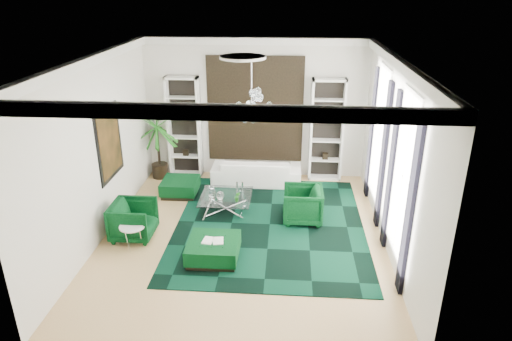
# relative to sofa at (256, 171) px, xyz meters

# --- Properties ---
(floor) EXTENTS (6.00, 7.00, 0.02)m
(floor) POSITION_rel_sofa_xyz_m (-0.08, -2.85, -0.36)
(floor) COLOR tan
(floor) RESTS_ON ground
(ceiling) EXTENTS (6.00, 7.00, 0.02)m
(ceiling) POSITION_rel_sofa_xyz_m (-0.08, -2.85, 3.46)
(ceiling) COLOR white
(ceiling) RESTS_ON ground
(wall_back) EXTENTS (6.00, 0.02, 3.80)m
(wall_back) POSITION_rel_sofa_xyz_m (-0.08, 0.66, 1.55)
(wall_back) COLOR silver
(wall_back) RESTS_ON ground
(wall_front) EXTENTS (6.00, 0.02, 3.80)m
(wall_front) POSITION_rel_sofa_xyz_m (-0.08, -6.36, 1.55)
(wall_front) COLOR silver
(wall_front) RESTS_ON ground
(wall_left) EXTENTS (0.02, 7.00, 3.80)m
(wall_left) POSITION_rel_sofa_xyz_m (-3.09, -2.85, 1.55)
(wall_left) COLOR silver
(wall_left) RESTS_ON ground
(wall_right) EXTENTS (0.02, 7.00, 3.80)m
(wall_right) POSITION_rel_sofa_xyz_m (2.93, -2.85, 1.55)
(wall_right) COLOR silver
(wall_right) RESTS_ON ground
(crown_molding) EXTENTS (6.00, 7.00, 0.18)m
(crown_molding) POSITION_rel_sofa_xyz_m (-0.08, -2.85, 3.35)
(crown_molding) COLOR white
(crown_molding) RESTS_ON ceiling
(ceiling_medallion) EXTENTS (0.90, 0.90, 0.05)m
(ceiling_medallion) POSITION_rel_sofa_xyz_m (-0.08, -2.55, 3.42)
(ceiling_medallion) COLOR white
(ceiling_medallion) RESTS_ON ceiling
(tapestry) EXTENTS (2.50, 0.06, 2.80)m
(tapestry) POSITION_rel_sofa_xyz_m (-0.08, 0.61, 1.55)
(tapestry) COLOR black
(tapestry) RESTS_ON wall_back
(shelving_left) EXTENTS (0.90, 0.38, 2.80)m
(shelving_left) POSITION_rel_sofa_xyz_m (-2.03, 0.46, 1.05)
(shelving_left) COLOR white
(shelving_left) RESTS_ON floor
(shelving_right) EXTENTS (0.90, 0.38, 2.80)m
(shelving_right) POSITION_rel_sofa_xyz_m (1.87, 0.46, 1.05)
(shelving_right) COLOR white
(shelving_right) RESTS_ON floor
(painting) EXTENTS (0.04, 1.30, 1.60)m
(painting) POSITION_rel_sofa_xyz_m (-3.05, -2.25, 1.50)
(painting) COLOR black
(painting) RESTS_ON wall_left
(window_near) EXTENTS (0.03, 1.10, 2.90)m
(window_near) POSITION_rel_sofa_xyz_m (2.91, -3.75, 1.55)
(window_near) COLOR white
(window_near) RESTS_ON wall_right
(curtain_near_a) EXTENTS (0.07, 0.30, 3.25)m
(curtain_near_a) POSITION_rel_sofa_xyz_m (2.87, -4.53, 1.30)
(curtain_near_a) COLOR black
(curtain_near_a) RESTS_ON floor
(curtain_near_b) EXTENTS (0.07, 0.30, 3.25)m
(curtain_near_b) POSITION_rel_sofa_xyz_m (2.87, -2.97, 1.30)
(curtain_near_b) COLOR black
(curtain_near_b) RESTS_ON floor
(window_far) EXTENTS (0.03, 1.10, 2.90)m
(window_far) POSITION_rel_sofa_xyz_m (2.91, -1.35, 1.55)
(window_far) COLOR white
(window_far) RESTS_ON wall_right
(curtain_far_a) EXTENTS (0.07, 0.30, 3.25)m
(curtain_far_a) POSITION_rel_sofa_xyz_m (2.87, -2.13, 1.30)
(curtain_far_a) COLOR black
(curtain_far_a) RESTS_ON floor
(curtain_far_b) EXTENTS (0.07, 0.30, 3.25)m
(curtain_far_b) POSITION_rel_sofa_xyz_m (2.87, -0.57, 1.30)
(curtain_far_b) COLOR black
(curtain_far_b) RESTS_ON floor
(rug) EXTENTS (4.20, 5.00, 0.02)m
(rug) POSITION_rel_sofa_xyz_m (0.47, -2.33, -0.34)
(rug) COLOR black
(rug) RESTS_ON floor
(sofa) EXTENTS (2.39, 0.94, 0.70)m
(sofa) POSITION_rel_sofa_xyz_m (0.00, 0.00, 0.00)
(sofa) COLOR white
(sofa) RESTS_ON floor
(armchair_left) EXTENTS (0.89, 0.87, 0.81)m
(armchair_left) POSITION_rel_sofa_xyz_m (-2.41, -3.05, 0.06)
(armchair_left) COLOR black
(armchair_left) RESTS_ON floor
(armchair_right) EXTENTS (0.89, 0.87, 0.81)m
(armchair_right) POSITION_rel_sofa_xyz_m (1.20, -2.05, 0.06)
(armchair_right) COLOR black
(armchair_right) RESTS_ON floor
(coffee_table) EXTENTS (1.20, 1.20, 0.41)m
(coffee_table) POSITION_rel_sofa_xyz_m (-0.60, -1.75, -0.14)
(coffee_table) COLOR white
(coffee_table) RESTS_ON floor
(ottoman_side) EXTENTS (0.90, 0.90, 0.40)m
(ottoman_side) POSITION_rel_sofa_xyz_m (-1.91, -0.87, -0.15)
(ottoman_side) COLOR black
(ottoman_side) RESTS_ON floor
(ottoman_front) EXTENTS (1.00, 1.00, 0.40)m
(ottoman_front) POSITION_rel_sofa_xyz_m (-0.58, -3.76, -0.15)
(ottoman_front) COLOR black
(ottoman_front) RESTS_ON floor
(book) EXTENTS (0.42, 0.28, 0.03)m
(book) POSITION_rel_sofa_xyz_m (-0.58, -3.76, 0.07)
(book) COLOR white
(book) RESTS_ON ottoman_front
(side_table) EXTENTS (0.52, 0.52, 0.50)m
(side_table) POSITION_rel_sofa_xyz_m (-2.29, -3.48, -0.10)
(side_table) COLOR white
(side_table) RESTS_ON floor
(palm) EXTENTS (1.50, 1.50, 2.40)m
(palm) POSITION_rel_sofa_xyz_m (-2.73, 0.20, 0.85)
(palm) COLOR #1E6C1B
(palm) RESTS_ON floor
(chandelier) EXTENTS (0.80, 0.80, 0.72)m
(chandelier) POSITION_rel_sofa_xyz_m (0.10, -2.69, 2.50)
(chandelier) COLOR white
(chandelier) RESTS_ON ceiling
(table_plant) EXTENTS (0.13, 0.11, 0.24)m
(table_plant) POSITION_rel_sofa_xyz_m (-0.30, -2.00, 0.18)
(table_plant) COLOR #1E6C1B
(table_plant) RESTS_ON coffee_table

